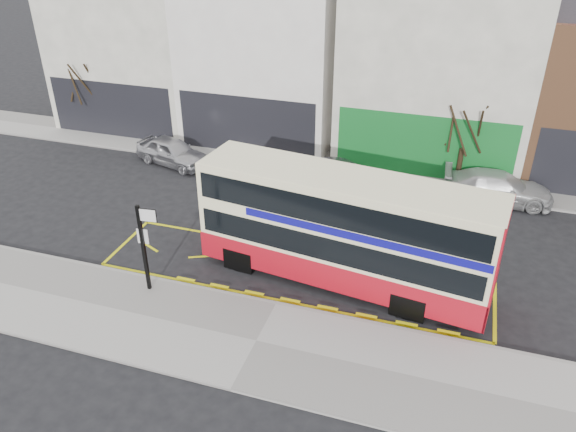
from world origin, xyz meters
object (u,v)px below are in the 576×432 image
(bus_stop_post, at_px, (144,241))
(street_tree_left, at_px, (83,70))
(street_tree_right, at_px, (468,116))
(car_grey, at_px, (341,175))
(car_silver, at_px, (172,151))
(car_white, at_px, (498,187))
(double_decker_bus, at_px, (345,229))

(bus_stop_post, distance_m, street_tree_left, 16.49)
(street_tree_right, bearing_deg, car_grey, -159.44)
(car_silver, relative_size, street_tree_left, 0.76)
(car_grey, distance_m, car_white, 7.03)
(double_decker_bus, relative_size, car_white, 2.19)
(car_white, relative_size, street_tree_right, 0.94)
(car_grey, height_order, street_tree_right, street_tree_right)
(bus_stop_post, bearing_deg, double_decker_bus, 17.81)
(bus_stop_post, xyz_separation_m, car_silver, (-4.32, 9.80, -1.42))
(bus_stop_post, xyz_separation_m, car_white, (11.40, 10.64, -1.41))
(double_decker_bus, relative_size, bus_stop_post, 3.17)
(car_white, bearing_deg, street_tree_left, 82.75)
(bus_stop_post, height_order, car_silver, bus_stop_post)
(car_white, xyz_separation_m, street_tree_left, (-22.23, 1.70, 2.94))
(double_decker_bus, height_order, street_tree_right, street_tree_right)
(car_grey, bearing_deg, street_tree_right, -79.93)
(car_silver, relative_size, car_white, 0.85)
(double_decker_bus, xyz_separation_m, car_grey, (-1.73, 7.10, -1.50))
(street_tree_left, bearing_deg, car_grey, -9.47)
(car_grey, height_order, car_white, car_white)
(bus_stop_post, relative_size, car_white, 0.69)
(car_grey, xyz_separation_m, car_white, (6.98, 0.84, 0.05))
(car_white, height_order, street_tree_right, street_tree_right)
(car_grey, distance_m, street_tree_left, 15.75)
(car_grey, bearing_deg, bus_stop_post, 145.23)
(car_grey, relative_size, car_white, 0.81)
(double_decker_bus, distance_m, car_silver, 12.74)
(double_decker_bus, height_order, car_silver, double_decker_bus)
(car_white, bearing_deg, street_tree_right, 55.04)
(street_tree_left, bearing_deg, street_tree_right, -1.65)
(car_grey, xyz_separation_m, street_tree_right, (5.21, 1.95, 2.80))
(car_grey, relative_size, street_tree_left, 0.72)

